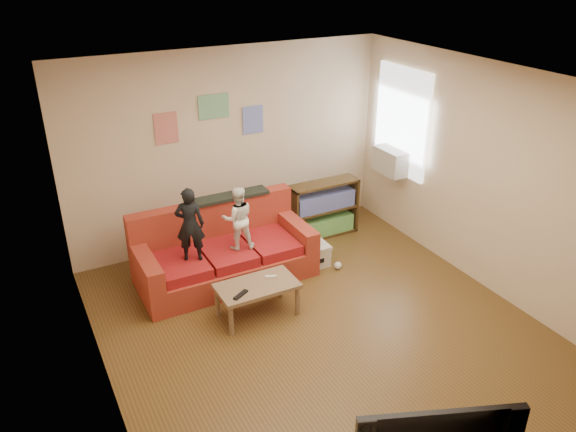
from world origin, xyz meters
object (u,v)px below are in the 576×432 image
child_b (238,218)px  file_box (312,255)px  bookshelf (323,212)px  sofa (223,254)px  coffee_table (257,289)px  child_a (190,225)px

child_b → file_box: (0.98, -0.13, -0.71)m
child_b → bookshelf: 1.72m
sofa → bookshelf: sofa is taller
sofa → file_box: bearing=-15.0°
coffee_table → bookshelf: bookshelf is taller
child_a → bookshelf: size_ratio=0.89×
coffee_table → child_a: bearing=120.8°
file_box → bookshelf: bearing=50.0°
sofa → coffee_table: bearing=-88.7°
sofa → child_b: size_ratio=2.71×
coffee_table → sofa: bearing=91.3°
child_b → coffee_table: child_b is taller
child_a → child_b: 0.60m
bookshelf → child_a: bearing=-165.4°
child_b → bookshelf: child_b is taller
coffee_table → child_b: bearing=80.9°
bookshelf → file_box: size_ratio=2.39×
coffee_table → file_box: (1.10, 0.67, -0.20)m
child_a → bookshelf: 2.29m
child_a → sofa: bearing=-135.8°
coffee_table → bookshelf: (1.68, 1.36, 0.02)m
child_a → file_box: bearing=-161.5°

